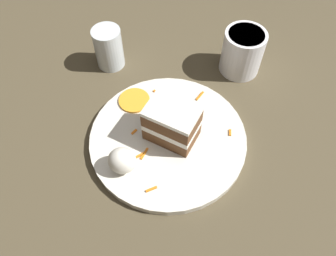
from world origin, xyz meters
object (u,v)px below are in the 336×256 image
at_px(cream_dollop, 122,161).
at_px(drinking_glass, 109,50).
at_px(orange_garnish, 134,100).
at_px(plate, 168,138).
at_px(coffee_mug, 243,51).
at_px(cake_slice, 172,124).

distance_m(cream_dollop, drinking_glass, 0.29).
bearing_deg(orange_garnish, plate, 140.53).
height_order(cream_dollop, coffee_mug, coffee_mug).
height_order(orange_garnish, drinking_glass, drinking_glass).
xyz_separation_m(plate, cream_dollop, (0.07, 0.08, 0.03)).
relative_size(orange_garnish, coffee_mug, 0.65).
bearing_deg(cream_dollop, cake_slice, -130.08).
bearing_deg(drinking_glass, cake_slice, 135.00).
relative_size(cake_slice, orange_garnish, 1.66).
distance_m(cake_slice, orange_garnish, 0.12).
distance_m(orange_garnish, drinking_glass, 0.14).
relative_size(drinking_glass, coffee_mug, 0.95).
relative_size(cream_dollop, coffee_mug, 0.51).
relative_size(cream_dollop, orange_garnish, 0.79).
height_order(orange_garnish, coffee_mug, coffee_mug).
height_order(drinking_glass, coffee_mug, coffee_mug).
bearing_deg(coffee_mug, orange_garnish, 37.06).
bearing_deg(drinking_glass, plate, 133.45).
bearing_deg(cake_slice, orange_garnish, -110.25).
bearing_deg(cake_slice, plate, -48.31).
xyz_separation_m(orange_garnish, coffee_mug, (-0.21, -0.16, 0.04)).
bearing_deg(drinking_glass, cream_dollop, 112.11).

